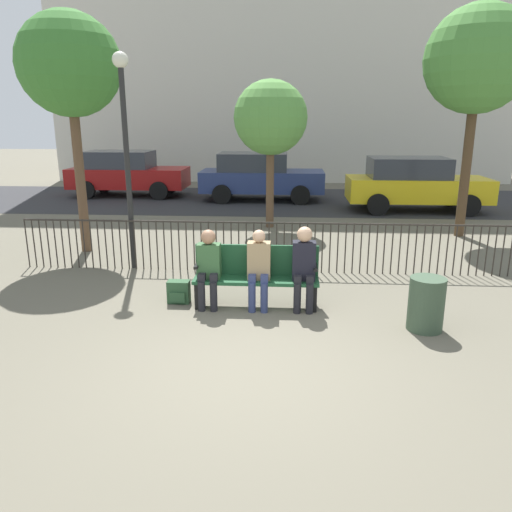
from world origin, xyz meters
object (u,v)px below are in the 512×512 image
object	(u,v)px
seated_person_2	(304,264)
backpack	(179,292)
tree_1	(478,61)
lamp_post	(125,131)
park_bench	(256,274)
trash_bin	(426,304)
parked_car_0	(414,183)
seated_person_0	(209,264)
parked_car_1	(127,173)
parked_car_2	(260,176)
tree_0	(70,66)
seated_person_1	(259,266)
tree_2	(270,118)

from	to	relation	value
seated_person_2	backpack	size ratio (longest dim) A/B	3.58
backpack	tree_1	bearing A→B (deg)	40.43
seated_person_2	lamp_post	bearing A→B (deg)	148.57
park_bench	trash_bin	size ratio (longest dim) A/B	2.56
lamp_post	parked_car_0	world-z (taller)	lamp_post
seated_person_0	parked_car_1	distance (m)	11.88
park_bench	parked_car_2	bearing A→B (deg)	93.13
parked_car_0	tree_0	bearing A→B (deg)	-146.57
parked_car_1	park_bench	bearing A→B (deg)	-63.11
seated_person_1	backpack	xyz separation A→B (m)	(-1.25, 0.14, -0.49)
tree_2	seated_person_0	bearing A→B (deg)	-96.68
parked_car_0	trash_bin	world-z (taller)	parked_car_0
park_bench	tree_0	size ratio (longest dim) A/B	0.39
backpack	tree_1	distance (m)	8.57
tree_0	lamp_post	size ratio (longest dim) A/B	1.24
tree_1	seated_person_0	bearing A→B (deg)	-136.20
backpack	parked_car_2	xyz separation A→B (m)	(0.66, 10.07, 0.67)
park_bench	tree_1	distance (m)	7.65
park_bench	tree_2	world-z (taller)	tree_2
lamp_post	parked_car_0	bearing A→B (deg)	44.01
tree_0	park_bench	bearing A→B (deg)	-37.45
seated_person_2	tree_2	world-z (taller)	tree_2
park_bench	seated_person_0	distance (m)	0.74
lamp_post	seated_person_1	bearing A→B (deg)	-37.72
tree_2	parked_car_2	distance (m)	4.82
tree_2	trash_bin	distance (m)	7.28
park_bench	tree_2	bearing A→B (deg)	90.23
seated_person_1	parked_car_1	bearing A→B (deg)	116.80
backpack	tree_0	bearing A→B (deg)	132.02
lamp_post	parked_car_2	size ratio (longest dim) A/B	0.92
backpack	lamp_post	xyz separation A→B (m)	(-1.27, 1.81, 2.37)
tree_0	trash_bin	size ratio (longest dim) A/B	6.54
trash_bin	seated_person_2	bearing A→B (deg)	158.34
seated_person_1	parked_car_0	distance (m)	9.49
seated_person_1	backpack	bearing A→B (deg)	173.66
park_bench	seated_person_1	xyz separation A→B (m)	(0.04, -0.13, 0.17)
parked_car_1	parked_car_2	xyz separation A→B (m)	(4.90, -0.68, 0.00)
lamp_post	parked_car_0	xyz separation A→B (m)	(6.77, 6.54, -1.70)
seated_person_0	tree_2	bearing A→B (deg)	83.32
tree_0	parked_car_0	distance (m)	10.21
seated_person_1	parked_car_1	distance (m)	12.20
seated_person_0	lamp_post	bearing A→B (deg)	132.26
park_bench	tree_1	bearing A→B (deg)	47.11
park_bench	tree_2	size ratio (longest dim) A/B	0.51
tree_0	trash_bin	distance (m)	8.01
tree_0	lamp_post	bearing A→B (deg)	-39.39
park_bench	seated_person_0	world-z (taller)	seated_person_0
backpack	trash_bin	world-z (taller)	trash_bin
parked_car_1	parked_car_2	world-z (taller)	same
tree_1	trash_bin	bearing A→B (deg)	-111.67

